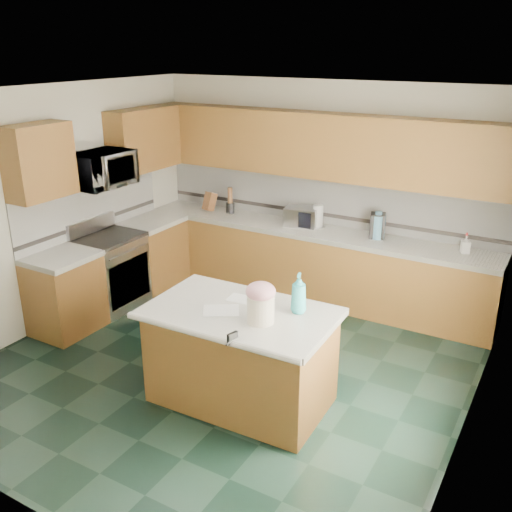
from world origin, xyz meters
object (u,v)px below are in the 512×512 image
Objects in this scene: island_base at (241,359)px; toaster_oven at (302,217)px; treat_jar at (261,309)px; island_top at (241,313)px; knife_block at (210,201)px; coffee_maker at (377,226)px; soap_bottle_island at (299,293)px.

island_base is 3.74× the size of toaster_oven.
island_top is at bearing 148.82° from treat_jar.
island_top is 0.32m from treat_jar.
toaster_oven is at bearing 17.77° from knife_block.
island_top is 2.53m from coffee_maker.
treat_jar is 2.71m from toaster_oven.
soap_bottle_island reaches higher than treat_jar.
toaster_oven is at bearing 102.09° from island_base.
coffee_maker is at bearing 78.22° from treat_jar.
toaster_oven is at bearing 164.77° from coffee_maker.
soap_bottle_island reaches higher than island_top.
island_base is 0.94× the size of island_top.
soap_bottle_island is at bearing 24.42° from island_base.
coffee_maker is (-0.07, 2.28, -0.03)m from soap_bottle_island.
island_top is 4.58× the size of soap_bottle_island.
coffee_maker is at bearing 76.00° from soap_bottle_island.
knife_block is at bearing 127.56° from island_top.
knife_block is at bearing 122.27° from treat_jar.
knife_block is (-2.46, 2.25, -0.05)m from soap_bottle_island.
knife_block is (-2.01, 2.47, 0.16)m from island_top.
treat_jar is 0.59× the size of toaster_oven.
treat_jar is 3.43m from knife_block.
soap_bottle_island is 3.34m from knife_block.
soap_bottle_island is 2.28m from coffee_maker.
coffee_maker is (2.39, 0.03, 0.02)m from knife_block.
treat_jar is 0.96× the size of knife_block.
island_top is 3.98× the size of toaster_oven.
knife_block is at bearing 127.56° from island_base.
treat_jar reaches higher than island_top.
toaster_oven is (-1.05, 2.25, -0.06)m from soap_bottle_island.
treat_jar is (0.26, -0.11, 0.61)m from island_base.
island_top is at bearing 178.38° from island_base.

